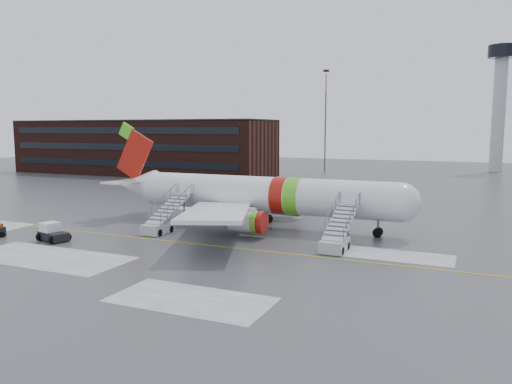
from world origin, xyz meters
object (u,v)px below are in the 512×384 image
at_px(airliner, 255,195).
at_px(pushback_tug, 52,233).
at_px(airstair_aft, 162,222).
at_px(airstair_fwd, 337,237).

distance_m(airliner, pushback_tug, 20.34).
bearing_deg(airstair_aft, pushback_tug, -134.12).
height_order(airstair_aft, pushback_tug, airstair_aft).
relative_size(airliner, airstair_fwd, 4.55).
distance_m(airstair_aft, pushback_tug, 10.27).
bearing_deg(airliner, airstair_fwd, -31.67).
relative_size(airstair_aft, pushback_tug, 2.37).
relative_size(airliner, airstair_aft, 4.55).
xyz_separation_m(airstair_fwd, pushback_tug, (-25.20, -7.37, -0.32)).
bearing_deg(pushback_tug, airliner, 43.60).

